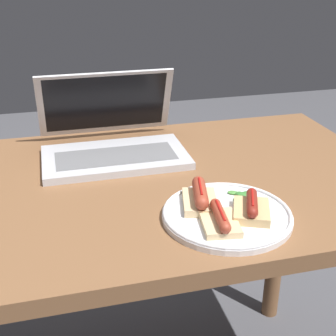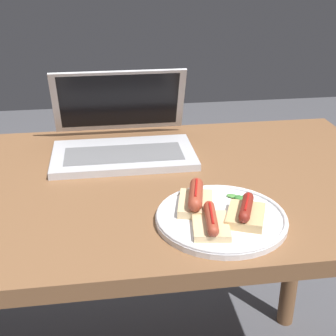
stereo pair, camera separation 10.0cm
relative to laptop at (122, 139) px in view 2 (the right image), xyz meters
name	(u,v)px [view 2 (the right image)]	position (x,y,z in m)	size (l,w,h in m)	color
desk	(100,218)	(-0.07, -0.17, -0.13)	(1.43, 0.72, 0.75)	brown
laptop	(122,139)	(0.00, 0.00, 0.00)	(0.36, 0.29, 0.20)	#B7B7BC
plate	(221,218)	(0.17, -0.38, -0.03)	(0.26, 0.26, 0.02)	silver
sausage_toast_left	(211,222)	(0.14, -0.42, -0.01)	(0.08, 0.11, 0.04)	#D6B784
sausage_toast_middle	(196,199)	(0.13, -0.33, -0.01)	(0.09, 0.11, 0.05)	#D6B784
sausage_toast_right	(246,213)	(0.21, -0.40, -0.01)	(0.10, 0.11, 0.04)	tan
salad_pile	(240,200)	(0.22, -0.33, -0.02)	(0.06, 0.07, 0.01)	#4C8E3D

